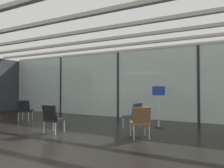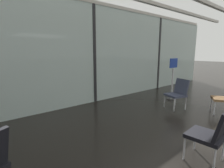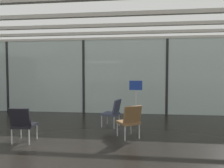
% 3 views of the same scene
% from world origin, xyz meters
% --- Properties ---
extents(glass_curtain_wall, '(14.00, 0.08, 3.11)m').
position_xyz_m(glass_curtain_wall, '(0.00, 5.20, 1.56)').
color(glass_curtain_wall, '#A3B7B2').
rests_on(glass_curtain_wall, ground).
extents(window_mullion_0, '(0.10, 0.12, 3.11)m').
position_xyz_m(window_mullion_0, '(-3.50, 5.20, 1.56)').
color(window_mullion_0, black).
rests_on(window_mullion_0, ground).
extents(window_mullion_1, '(0.10, 0.12, 3.11)m').
position_xyz_m(window_mullion_1, '(0.00, 5.20, 1.56)').
color(window_mullion_1, black).
rests_on(window_mullion_1, ground).
extents(window_mullion_2, '(0.10, 0.12, 3.11)m').
position_xyz_m(window_mullion_2, '(3.50, 5.20, 1.56)').
color(window_mullion_2, black).
rests_on(window_mullion_2, ground).
extents(ceiling_slats, '(13.72, 6.72, 0.10)m').
position_xyz_m(ceiling_slats, '(0.00, 1.90, 3.16)').
color(ceiling_slats, '#B7B2A8').
rests_on(ceiling_slats, glass_curtain_wall).
extents(parked_airplane, '(12.27, 3.86, 3.86)m').
position_xyz_m(parked_airplane, '(-1.74, 10.15, 1.93)').
color(parked_airplane, '#B2BCD6').
rests_on(parked_airplane, ground).
extents(lounge_chair_0, '(0.51, 0.55, 0.87)m').
position_xyz_m(lounge_chair_0, '(-0.52, 1.34, 0.49)').
color(lounge_chair_0, black).
rests_on(lounge_chair_0, ground).
extents(lounge_chair_1, '(0.64, 0.61, 0.87)m').
position_xyz_m(lounge_chair_1, '(1.50, 3.03, 0.49)').
color(lounge_chair_1, '#33384C').
rests_on(lounge_chair_1, ground).
extents(lounge_chair_2, '(0.68, 0.70, 0.87)m').
position_xyz_m(lounge_chair_2, '(2.05, 1.94, 0.49)').
color(lounge_chair_2, brown).
rests_on(lounge_chair_2, ground).
extents(info_sign, '(0.44, 0.32, 1.44)m').
position_xyz_m(info_sign, '(2.21, 3.65, 0.68)').
color(info_sign, '#333333').
rests_on(info_sign, ground).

